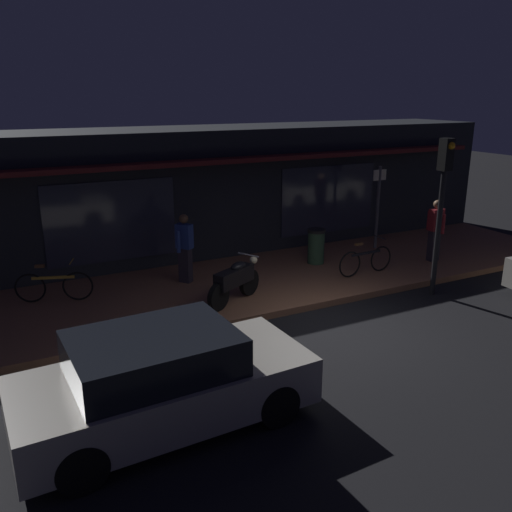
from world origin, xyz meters
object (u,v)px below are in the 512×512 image
Objects in this scene: sign_post at (378,202)px; bicycle_parked at (366,260)px; person_bystander at (435,229)px; parked_car_near at (163,381)px; person_photographer at (185,247)px; traffic_light_pole at (443,190)px; motorcycle at (235,280)px; trash_bin at (316,246)px; bicycle_extra at (54,286)px.

bicycle_parked is at bearing -134.72° from sign_post.
parked_car_near is at bearing -156.74° from person_bystander.
person_photographer is 6.03m from traffic_light_pole.
trash_bin is at bearing 26.72° from motorcycle.
trash_bin is at bearing 113.98° from bicycle_parked.
bicycle_parked is at bearing 115.88° from traffic_light_pole.
person_bystander is 1.80× the size of trash_bin.
person_bystander is (2.36, 0.08, 0.52)m from bicycle_parked.
bicycle_parked is 1.05× the size of bicycle_extra.
person_bystander reaches higher than trash_bin.
bicycle_parked is at bearing -66.02° from trash_bin.
person_photographer is at bearing 160.42° from bicycle_parked.
person_photographer is 6.74m from person_bystander.
bicycle_parked is 0.69× the size of sign_post.
person_bystander is (6.59, -1.42, 0.00)m from person_photographer.
traffic_light_pole reaches higher than trash_bin.
bicycle_parked is at bearing -177.95° from person_bystander.
bicycle_extra is 0.95× the size of person_photographer.
bicycle_parked is 1.79× the size of trash_bin.
person_photographer is 6.02m from sign_post.
traffic_light_pole is (0.76, -1.56, 1.97)m from bicycle_parked.
person_bystander is at bearing -23.10° from trash_bin.
person_bystander is 1.87m from sign_post.
motorcycle is 1.67× the size of trash_bin.
bicycle_parked is 7.42m from parked_car_near.
motorcycle is 0.99× the size of bicycle_extra.
person_photographer is at bearing 167.85° from person_bystander.
sign_post reaches higher than motorcycle.
bicycle_extra is at bearing 152.72° from motorcycle.
person_bystander is (9.58, -1.51, 0.52)m from bicycle_extra.
person_photographer is 0.40× the size of parked_car_near.
motorcycle is 5.89m from sign_post.
traffic_light_pole is (-1.01, -3.35, 0.97)m from sign_post.
bicycle_extra is at bearing 98.49° from parked_car_near.
person_bystander is 0.40× the size of parked_car_near.
sign_post is (1.77, 1.79, 1.00)m from bicycle_parked.
motorcycle is 0.93× the size of person_photographer.
trash_bin is at bearing 156.90° from person_bystander.
sign_post is at bearing 33.78° from parked_car_near.
motorcycle is at bearing -153.28° from trash_bin.
bicycle_extra is 6.62m from trash_bin.
person_photographer is 0.46× the size of traffic_light_pole.
sign_post is 0.67× the size of traffic_light_pole.
parked_car_near is at bearing -139.13° from trash_bin.
motorcycle is at bearing 163.18° from traffic_light_pole.
sign_post is (6.00, 0.29, 0.48)m from person_photographer.
motorcycle is 5.01m from traffic_light_pole.
person_photographer is 0.70× the size of sign_post.
bicycle_extra is 0.38× the size of parked_car_near.
trash_bin is 7.71m from parked_car_near.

